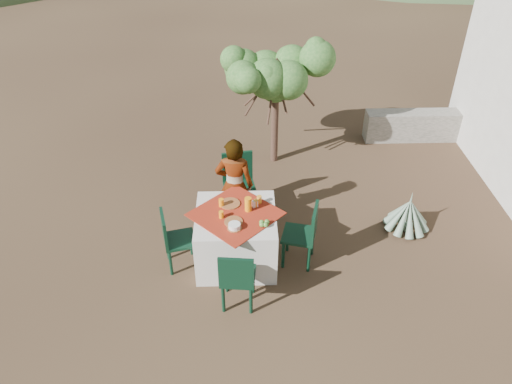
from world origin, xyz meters
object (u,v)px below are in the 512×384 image
shrub_tree (279,79)px  juice_pitcher (248,204)px  chair_near (237,277)px  chair_left (174,238)px  chair_right (305,233)px  chair_far (239,182)px  person (234,186)px  agave (408,215)px  table (236,237)px

shrub_tree → juice_pitcher: 2.64m
chair_near → chair_left: (-0.81, 0.74, -0.01)m
chair_near → juice_pitcher: size_ratio=4.57×
chair_near → chair_right: size_ratio=0.97×
chair_far → person: (-0.06, -0.37, 0.19)m
shrub_tree → juice_pitcher: shrub_tree is taller
agave → juice_pitcher: bearing=-167.2°
table → shrub_tree: 2.88m
person → chair_near: bearing=97.7°
table → agave: 2.52m
person → agave: bearing=-175.9°
chair_far → chair_right: 1.41m
table → shrub_tree: size_ratio=0.69×
chair_left → juice_pitcher: juice_pitcher is taller
chair_left → shrub_tree: 3.23m
table → chair_far: (0.04, 1.05, 0.16)m
chair_left → person: bearing=-58.5°
chair_near → agave: chair_near is taller
chair_right → juice_pitcher: (-0.72, 0.15, 0.36)m
table → chair_far: 1.06m
chair_far → shrub_tree: 1.91m
chair_right → agave: 1.72m
table → chair_right: chair_right is taller
chair_near → agave: (2.43, 1.43, -0.25)m
chair_far → juice_pitcher: chair_far is taller
chair_near → chair_right: (0.87, 0.76, 0.01)m
table → chair_left: bearing=-172.6°
person → juice_pitcher: (0.18, -0.61, 0.13)m
chair_right → agave: chair_right is taller
chair_left → agave: bearing=-91.7°
chair_far → person: bearing=-107.5°
chair_near → juice_pitcher: juice_pitcher is taller
shrub_tree → juice_pitcher: size_ratio=9.84×
table → chair_left: chair_left is taller
table → person: 0.76m
table → shrub_tree: (0.70, 2.57, 1.10)m
shrub_tree → agave: size_ratio=2.69×
chair_right → juice_pitcher: size_ratio=4.70×
agave → juice_pitcher: 2.43m
table → chair_near: (0.02, -0.84, 0.10)m
chair_left → shrub_tree: shrub_tree is taller
chair_right → person: size_ratio=0.62×
chair_near → chair_far: bearing=-84.7°
chair_near → person: person is taller
chair_left → shrub_tree: bearing=-43.0°
chair_near → table: bearing=-82.9°
chair_right → person: bearing=-115.5°
juice_pitcher → shrub_tree: bearing=77.8°
person → agave: person is taller
chair_far → chair_right: size_ratio=1.08×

